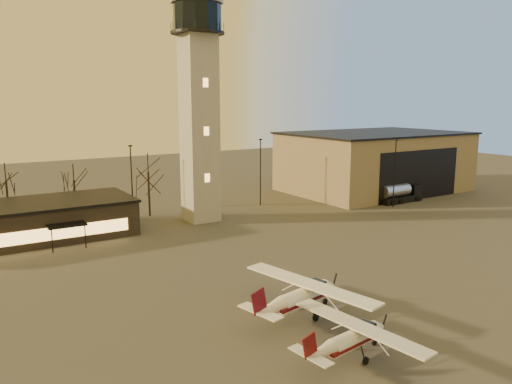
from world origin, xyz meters
TOP-DOWN VIEW (x-y plane):
  - ground at (0.00, 0.00)m, footprint 220.00×220.00m
  - control_tower at (0.00, 30.00)m, footprint 6.80×6.80m
  - hangar at (36.00, 33.98)m, footprint 30.60×20.60m
  - terminal at (-21.99, 31.98)m, footprint 25.40×12.20m
  - light_poles at (0.50, 31.00)m, footprint 58.50×12.25m
  - tree_row at (-13.70, 39.16)m, footprint 37.20×9.20m
  - cessna_front at (-7.66, -7.73)m, footprint 8.04×10.14m
  - cessna_rear at (-6.45, -1.08)m, footprint 9.62×12.10m
  - fuel_truck at (31.69, 24.00)m, footprint 7.95×2.70m

SIDE VIEW (x-z plane):
  - ground at x=0.00m, z-range 0.00..0.00m
  - cessna_front at x=-7.66m, z-range -0.44..2.34m
  - cessna_rear at x=-6.45m, z-range -0.53..2.80m
  - fuel_truck at x=31.69m, z-range -0.31..2.63m
  - terminal at x=-21.99m, z-range 0.01..4.31m
  - hangar at x=36.00m, z-range 0.00..10.30m
  - light_poles at x=0.50m, z-range 0.34..10.48m
  - tree_row at x=-13.70m, z-range 1.54..10.34m
  - control_tower at x=0.00m, z-range 0.03..32.63m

